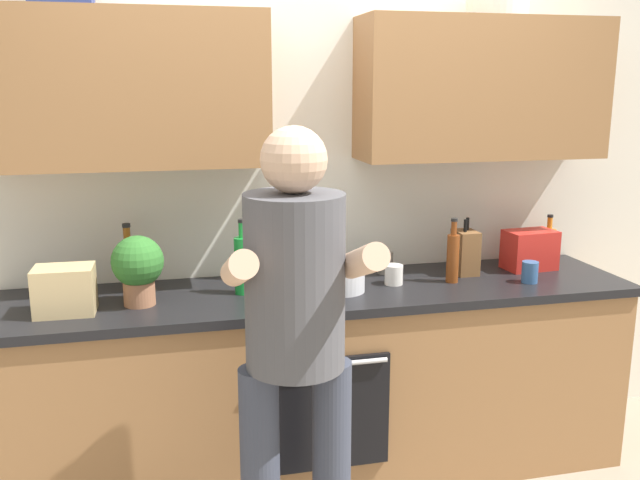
{
  "coord_description": "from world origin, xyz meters",
  "views": [
    {
      "loc": [
        -0.7,
        -2.87,
        1.8
      ],
      "look_at": [
        -0.04,
        -0.1,
        1.15
      ],
      "focal_mm": 38.61,
      "sensor_mm": 36.0,
      "label": 1
    }
  ],
  "objects_px": {
    "cup_tea": "(530,272)",
    "cup_stoneware": "(385,263)",
    "person_standing": "(295,329)",
    "bottle_vinegar": "(453,256)",
    "potted_herb": "(138,266)",
    "knife_block": "(465,252)",
    "bottle_juice": "(548,244)",
    "bottle_soda": "(243,264)",
    "grocery_bag_bread": "(65,290)",
    "bottle_soy": "(277,260)",
    "mixing_bowl": "(341,280)",
    "cup_coffee": "(394,275)",
    "bottle_syrup": "(129,263)",
    "grocery_bag_crisps": "(530,250)"
  },
  "relations": [
    {
      "from": "person_standing",
      "to": "cup_stoneware",
      "type": "height_order",
      "value": "person_standing"
    },
    {
      "from": "person_standing",
      "to": "bottle_vinegar",
      "type": "bearing_deg",
      "value": 37.77
    },
    {
      "from": "potted_herb",
      "to": "cup_stoneware",
      "type": "bearing_deg",
      "value": 11.24
    },
    {
      "from": "bottle_soda",
      "to": "bottle_soy",
      "type": "height_order",
      "value": "bottle_soda"
    },
    {
      "from": "grocery_bag_crisps",
      "to": "mixing_bowl",
      "type": "bearing_deg",
      "value": -171.65
    },
    {
      "from": "cup_tea",
      "to": "cup_stoneware",
      "type": "xyz_separation_m",
      "value": [
        -0.6,
        0.3,
        0.0
      ]
    },
    {
      "from": "person_standing",
      "to": "bottle_vinegar",
      "type": "height_order",
      "value": "person_standing"
    },
    {
      "from": "bottle_soda",
      "to": "grocery_bag_bread",
      "type": "xyz_separation_m",
      "value": [
        -0.72,
        -0.1,
        -0.04
      ]
    },
    {
      "from": "bottle_juice",
      "to": "person_standing",
      "type": "bearing_deg",
      "value": -148.7
    },
    {
      "from": "potted_herb",
      "to": "grocery_bag_crisps",
      "type": "bearing_deg",
      "value": 4.35
    },
    {
      "from": "person_standing",
      "to": "knife_block",
      "type": "distance_m",
      "value": 1.28
    },
    {
      "from": "bottle_juice",
      "to": "cup_coffee",
      "type": "height_order",
      "value": "bottle_juice"
    },
    {
      "from": "knife_block",
      "to": "potted_herb",
      "type": "height_order",
      "value": "potted_herb"
    },
    {
      "from": "potted_herb",
      "to": "grocery_bag_crisps",
      "type": "relative_size",
      "value": 1.2
    },
    {
      "from": "person_standing",
      "to": "bottle_soda",
      "type": "xyz_separation_m",
      "value": [
        -0.09,
        0.73,
        0.05
      ]
    },
    {
      "from": "bottle_soy",
      "to": "bottle_vinegar",
      "type": "bearing_deg",
      "value": -15.36
    },
    {
      "from": "potted_herb",
      "to": "bottle_juice",
      "type": "bearing_deg",
      "value": 7.17
    },
    {
      "from": "potted_herb",
      "to": "grocery_bag_bread",
      "type": "bearing_deg",
      "value": -171.39
    },
    {
      "from": "knife_block",
      "to": "bottle_soy",
      "type": "bearing_deg",
      "value": 174.06
    },
    {
      "from": "bottle_soy",
      "to": "grocery_bag_bread",
      "type": "xyz_separation_m",
      "value": [
        -0.9,
        -0.27,
        -0.0
      ]
    },
    {
      "from": "cup_tea",
      "to": "mixing_bowl",
      "type": "xyz_separation_m",
      "value": [
        -0.88,
        0.07,
        -0.0
      ]
    },
    {
      "from": "cup_stoneware",
      "to": "knife_block",
      "type": "distance_m",
      "value": 0.39
    },
    {
      "from": "bottle_vinegar",
      "to": "cup_tea",
      "type": "bearing_deg",
      "value": -14.57
    },
    {
      "from": "bottle_soy",
      "to": "cup_tea",
      "type": "bearing_deg",
      "value": -15.12
    },
    {
      "from": "bottle_syrup",
      "to": "bottle_vinegar",
      "type": "distance_m",
      "value": 1.47
    },
    {
      "from": "cup_coffee",
      "to": "knife_block",
      "type": "relative_size",
      "value": 0.34
    },
    {
      "from": "mixing_bowl",
      "to": "knife_block",
      "type": "xyz_separation_m",
      "value": [
        0.66,
        0.14,
        0.06
      ]
    },
    {
      "from": "cup_stoneware",
      "to": "potted_herb",
      "type": "distance_m",
      "value": 1.18
    },
    {
      "from": "bottle_soda",
      "to": "bottle_soy",
      "type": "relative_size",
      "value": 1.44
    },
    {
      "from": "cup_stoneware",
      "to": "knife_block",
      "type": "bearing_deg",
      "value": -14.0
    },
    {
      "from": "bottle_soda",
      "to": "cup_tea",
      "type": "bearing_deg",
      "value": -5.93
    },
    {
      "from": "bottle_soda",
      "to": "mixing_bowl",
      "type": "distance_m",
      "value": 0.44
    },
    {
      "from": "bottle_syrup",
      "to": "cup_tea",
      "type": "distance_m",
      "value": 1.83
    },
    {
      "from": "bottle_vinegar",
      "to": "grocery_bag_bread",
      "type": "distance_m",
      "value": 1.69
    },
    {
      "from": "bottle_soda",
      "to": "bottle_vinegar",
      "type": "bearing_deg",
      "value": -2.74
    },
    {
      "from": "knife_block",
      "to": "bottle_soda",
      "type": "bearing_deg",
      "value": -176.02
    },
    {
      "from": "bottle_syrup",
      "to": "knife_block",
      "type": "height_order",
      "value": "bottle_syrup"
    },
    {
      "from": "bottle_syrup",
      "to": "bottle_soy",
      "type": "distance_m",
      "value": 0.67
    },
    {
      "from": "mixing_bowl",
      "to": "grocery_bag_bread",
      "type": "height_order",
      "value": "grocery_bag_bread"
    },
    {
      "from": "cup_tea",
      "to": "bottle_syrup",
      "type": "bearing_deg",
      "value": 169.82
    },
    {
      "from": "mixing_bowl",
      "to": "knife_block",
      "type": "height_order",
      "value": "knife_block"
    },
    {
      "from": "cup_stoneware",
      "to": "mixing_bowl",
      "type": "distance_m",
      "value": 0.37
    },
    {
      "from": "cup_coffee",
      "to": "grocery_bag_crisps",
      "type": "xyz_separation_m",
      "value": [
        0.74,
        0.1,
        0.05
      ]
    },
    {
      "from": "bottle_soda",
      "to": "knife_block",
      "type": "height_order",
      "value": "bottle_soda"
    },
    {
      "from": "bottle_syrup",
      "to": "bottle_juice",
      "type": "relative_size",
      "value": 1.22
    },
    {
      "from": "bottle_vinegar",
      "to": "potted_herb",
      "type": "height_order",
      "value": "bottle_vinegar"
    },
    {
      "from": "knife_block",
      "to": "person_standing",
      "type": "bearing_deg",
      "value": -141.18
    },
    {
      "from": "mixing_bowl",
      "to": "potted_herb",
      "type": "xyz_separation_m",
      "value": [
        -0.87,
        0.01,
        0.12
      ]
    },
    {
      "from": "person_standing",
      "to": "cup_stoneware",
      "type": "bearing_deg",
      "value": 55.13
    },
    {
      "from": "cup_tea",
      "to": "cup_stoneware",
      "type": "bearing_deg",
      "value": 153.08
    }
  ]
}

